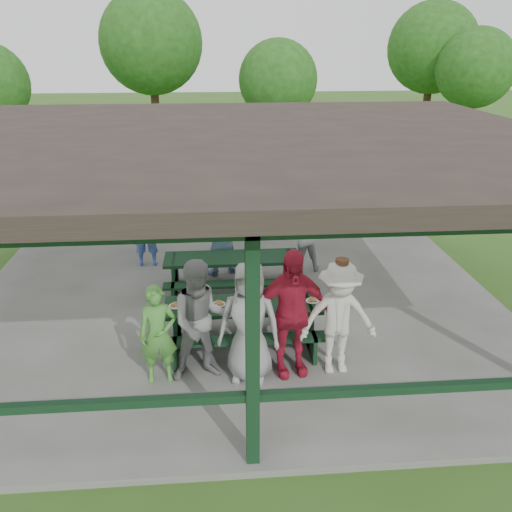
{
  "coord_description": "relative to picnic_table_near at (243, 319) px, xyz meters",
  "views": [
    {
      "loc": [
        -0.38,
        -8.85,
        4.75
      ],
      "look_at": [
        0.33,
        -0.3,
        1.29
      ],
      "focal_mm": 38.0,
      "sensor_mm": 36.0,
      "label": 1
    }
  ],
  "objects": [
    {
      "name": "spectator_blue",
      "position": [
        -1.9,
        3.54,
        0.35
      ],
      "size": [
        0.62,
        0.43,
        1.65
      ],
      "primitive_type": "imported",
      "rotation": [
        0.0,
        0.0,
        3.2
      ],
      "color": "#4563B3",
      "rests_on": "concrete_slab"
    },
    {
      "name": "spectator_grey",
      "position": [
        1.44,
        2.98,
        0.34
      ],
      "size": [
        0.87,
        0.72,
        1.61
      ],
      "primitive_type": "imported",
      "rotation": [
        0.0,
        0.0,
        3.29
      ],
      "color": "#9B9B9E",
      "rests_on": "concrete_slab"
    },
    {
      "name": "pavilion_structure",
      "position": [
        -0.04,
        1.2,
        2.6
      ],
      "size": [
        10.6,
        8.6,
        3.24
      ],
      "color": "black",
      "rests_on": "concrete_slab"
    },
    {
      "name": "spectator_lblue",
      "position": [
        -0.27,
        2.97,
        0.4
      ],
      "size": [
        1.69,
        1.02,
        1.74
      ],
      "primitive_type": "imported",
      "rotation": [
        0.0,
        0.0,
        3.48
      ],
      "color": "#7DA3C1",
      "rests_on": "concrete_slab"
    },
    {
      "name": "contestant_grey_mid",
      "position": [
        0.04,
        -0.89,
        0.44
      ],
      "size": [
        0.99,
        0.75,
        1.81
      ],
      "primitive_type": "imported",
      "rotation": [
        0.0,
        0.0,
        -0.21
      ],
      "color": "#959597",
      "rests_on": "concrete_slab"
    },
    {
      "name": "picnic_table_far",
      "position": [
        -0.08,
        2.0,
        0.0
      ],
      "size": [
        2.6,
        1.39,
        0.75
      ],
      "color": "black",
      "rests_on": "concrete_slab"
    },
    {
      "name": "tree_left",
      "position": [
        -2.81,
        17.19,
        4.01
      ],
      "size": [
        4.33,
        4.33,
        6.77
      ],
      "color": "black",
      "rests_on": "ground"
    },
    {
      "name": "contestant_white_fedora",
      "position": [
        1.34,
        -0.83,
        0.41
      ],
      "size": [
        1.14,
        0.66,
        1.81
      ],
      "rotation": [
        0.0,
        0.0,
        -0.01
      ],
      "color": "silver",
      "rests_on": "concrete_slab"
    },
    {
      "name": "table_setting",
      "position": [
        0.11,
        0.05,
        0.31
      ],
      "size": [
        2.4,
        0.45,
        0.1
      ],
      "color": "white",
      "rests_on": "picnic_table_near"
    },
    {
      "name": "farm_trailer",
      "position": [
        -2.67,
        8.69,
        0.16
      ],
      "size": [
        4.24,
        2.2,
        1.47
      ],
      "rotation": [
        0.0,
        0.0,
        -0.14
      ],
      "color": "navy",
      "rests_on": "ground"
    },
    {
      "name": "contestant_grey_left",
      "position": [
        -0.64,
        -0.83,
        0.45
      ],
      "size": [
        0.99,
        0.83,
        1.84
      ],
      "primitive_type": "imported",
      "rotation": [
        0.0,
        0.0,
        0.16
      ],
      "color": "gray",
      "rests_on": "concrete_slab"
    },
    {
      "name": "concrete_slab",
      "position": [
        -0.04,
        1.2,
        -0.52
      ],
      "size": [
        10.0,
        8.0,
        0.1
      ],
      "primitive_type": "cube",
      "color": "#63635E",
      "rests_on": "ground"
    },
    {
      "name": "tree_mid",
      "position": [
        2.26,
        14.32,
        2.67
      ],
      "size": [
        3.07,
        3.07,
        4.8
      ],
      "color": "black",
      "rests_on": "ground"
    },
    {
      "name": "contestant_red",
      "position": [
        0.64,
        -0.8,
        0.51
      ],
      "size": [
        1.21,
        0.65,
        1.96
      ],
      "primitive_type": "imported",
      "rotation": [
        0.0,
        0.0,
        0.15
      ],
      "color": "#BA1D38",
      "rests_on": "concrete_slab"
    },
    {
      "name": "tree_far_right",
      "position": [
        9.85,
        18.13,
        3.77
      ],
      "size": [
        4.1,
        4.1,
        6.41
      ],
      "color": "black",
      "rests_on": "ground"
    },
    {
      "name": "pickup_truck",
      "position": [
        -0.04,
        10.41,
        0.25
      ],
      "size": [
        5.95,
        2.82,
        1.64
      ],
      "primitive_type": "imported",
      "rotation": [
        0.0,
        0.0,
        1.55
      ],
      "color": "silver",
      "rests_on": "ground"
    },
    {
      "name": "contestant_green",
      "position": [
        -1.26,
        -0.85,
        0.27
      ],
      "size": [
        0.58,
        0.42,
        1.49
      ],
      "primitive_type": "imported",
      "rotation": [
        0.0,
        0.0,
        0.12
      ],
      "color": "#51A13E",
      "rests_on": "concrete_slab"
    },
    {
      "name": "ground",
      "position": [
        -0.04,
        1.2,
        -0.57
      ],
      "size": [
        90.0,
        90.0,
        0.0
      ],
      "primitive_type": "plane",
      "color": "#33581B",
      "rests_on": "ground"
    },
    {
      "name": "tree_right",
      "position": [
        10.94,
        15.89,
        2.99
      ],
      "size": [
        3.37,
        3.37,
        5.27
      ],
      "color": "black",
      "rests_on": "ground"
    },
    {
      "name": "picnic_table_near",
      "position": [
        0.0,
        0.0,
        0.0
      ],
      "size": [
        2.47,
        1.39,
        0.75
      ],
      "color": "black",
      "rests_on": "concrete_slab"
    }
  ]
}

